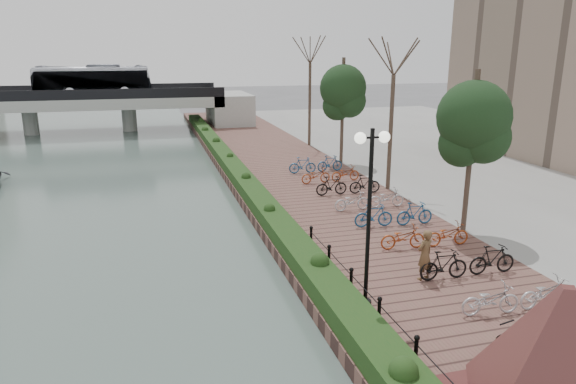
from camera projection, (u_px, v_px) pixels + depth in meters
name	position (u px, v px, depth m)	size (l,w,h in m)	color
promenade	(309.00, 191.00, 28.15)	(8.00, 75.00, 0.50)	brown
inland_pavement	(551.00, 173.00, 32.24)	(24.00, 75.00, 0.50)	gray
hedge	(239.00, 175.00, 29.47)	(1.10, 56.00, 0.60)	#173E16
chain_fence	(396.00, 330.00, 12.91)	(0.10, 14.10, 0.70)	black
granite_monument	(558.00, 359.00, 9.65)	(4.99, 4.99, 3.02)	#4C2420
lamppost	(370.00, 181.00, 14.07)	(1.02, 0.32, 5.15)	black
motorcycle	(528.00, 351.00, 11.79)	(0.47, 1.49, 0.93)	black
pedestrian	(425.00, 255.00, 16.43)	(0.61, 0.40, 1.68)	brown
bicycle_parking	(382.00, 207.00, 22.75)	(2.40, 19.89, 1.00)	silver
street_trees	(423.00, 140.00, 23.79)	(3.20, 37.12, 6.80)	#33261E
bridge	(42.00, 99.00, 48.38)	(36.00, 10.77, 6.50)	#A2A39D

